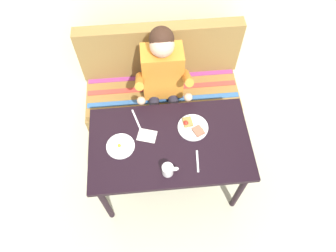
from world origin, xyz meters
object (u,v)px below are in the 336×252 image
at_px(plate_breakfast, 193,127).
at_px(couch, 162,93).
at_px(fork, 198,161).
at_px(knife, 136,120).
at_px(napkin, 147,136).
at_px(person, 163,80).
at_px(coffee_mug, 168,170).
at_px(table, 170,148).
at_px(plate_eggs, 121,146).

bearing_deg(plate_breakfast, couch, 105.77).
bearing_deg(plate_breakfast, fork, -90.55).
relative_size(plate_breakfast, knife, 1.16).
bearing_deg(couch, fork, -78.92).
bearing_deg(couch, napkin, -103.45).
xyz_separation_m(person, plate_breakfast, (0.19, -0.48, 0.00)).
relative_size(coffee_mug, knife, 0.59).
xyz_separation_m(coffee_mug, knife, (-0.20, 0.45, -0.05)).
xyz_separation_m(couch, person, (-0.00, -0.17, 0.41)).
height_order(table, plate_breakfast, plate_breakfast).
distance_m(couch, napkin, 0.82).
bearing_deg(person, fork, -76.24).
xyz_separation_m(table, napkin, (-0.17, 0.07, 0.09)).
bearing_deg(napkin, plate_breakfast, 5.74).
xyz_separation_m(plate_breakfast, knife, (-0.42, 0.11, -0.01)).
bearing_deg(table, napkin, 156.34).
height_order(person, plate_breakfast, person).
xyz_separation_m(coffee_mug, fork, (0.22, 0.06, -0.05)).
distance_m(coffee_mug, knife, 0.50).
bearing_deg(person, coffee_mug, -92.25).
bearing_deg(knife, table, -60.11).
xyz_separation_m(person, knife, (-0.24, -0.37, -0.01)).
relative_size(plate_breakfast, napkin, 1.67).
height_order(couch, napkin, couch).
bearing_deg(plate_breakfast, plate_eggs, -168.87).
bearing_deg(plate_breakfast, napkin, -174.26).
bearing_deg(coffee_mug, knife, 114.09).
distance_m(fork, knife, 0.57).
bearing_deg(table, knife, 137.23).
xyz_separation_m(couch, fork, (0.18, -0.93, 0.40)).
bearing_deg(knife, person, 40.11).
bearing_deg(person, plate_eggs, -121.46).
bearing_deg(couch, table, -90.00).
relative_size(person, napkin, 8.74).
distance_m(person, coffee_mug, 0.83).
bearing_deg(knife, couch, 48.98).
distance_m(plate_eggs, coffee_mug, 0.41).
distance_m(person, plate_eggs, 0.69).
height_order(plate_breakfast, fork, plate_breakfast).
bearing_deg(coffee_mug, plate_eggs, 144.58).
bearing_deg(fork, coffee_mug, -158.63).
distance_m(table, person, 0.60).
distance_m(plate_breakfast, fork, 0.28).
relative_size(couch, knife, 7.20).
relative_size(couch, fork, 8.47).
xyz_separation_m(person, napkin, (-0.16, -0.52, -0.01)).
bearing_deg(fork, couch, 105.87).
bearing_deg(plate_eggs, napkin, 20.15).
bearing_deg(table, couch, 90.00).
bearing_deg(napkin, fork, -34.74).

